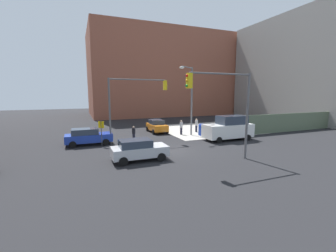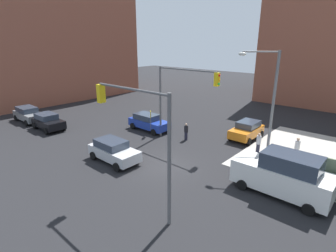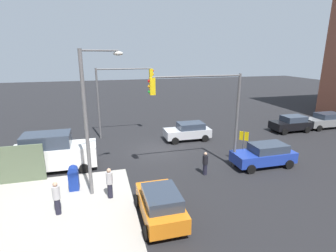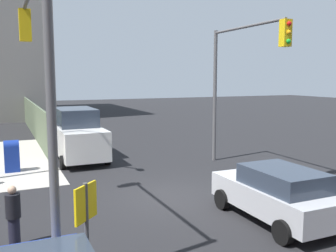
# 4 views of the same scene
# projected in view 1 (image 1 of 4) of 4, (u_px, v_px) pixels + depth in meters

# --- Properties ---
(ground_plane) EXTENTS (120.00, 120.00, 0.00)m
(ground_plane) POSITION_uv_depth(u_px,v_px,m) (170.00, 150.00, 19.94)
(ground_plane) COLOR black
(sidewalk_corner) EXTENTS (12.00, 12.00, 0.01)m
(sidewalk_corner) POSITION_uv_depth(u_px,v_px,m) (204.00, 129.00, 31.53)
(sidewalk_corner) COLOR #ADA89E
(sidewalk_corner) RESTS_ON ground
(construction_fence) EXTENTS (21.65, 0.12, 2.40)m
(construction_fence) POSITION_uv_depth(u_px,v_px,m) (292.00, 122.00, 29.66)
(construction_fence) COLOR #56664C
(construction_fence) RESTS_ON ground
(building_warehouse_north) EXTENTS (32.00, 18.00, 18.56)m
(building_warehouse_north) POSITION_uv_depth(u_px,v_px,m) (159.00, 75.00, 53.94)
(building_warehouse_north) COLOR #93513D
(building_warehouse_north) RESTS_ON ground
(building_loft_east) EXTENTS (20.00, 24.00, 18.55)m
(building_loft_east) POSITION_uv_depth(u_px,v_px,m) (318.00, 71.00, 43.21)
(building_loft_east) COLOR gray
(building_loft_east) RESTS_ON ground
(smokestack) EXTENTS (1.80, 1.80, 16.82)m
(smokestack) POSITION_uv_depth(u_px,v_px,m) (222.00, 79.00, 56.07)
(smokestack) COLOR brown
(smokestack) RESTS_ON ground
(traffic_signal_nw_corner) EXTENTS (6.17, 0.36, 6.50)m
(traffic_signal_nw_corner) POSITION_uv_depth(u_px,v_px,m) (133.00, 97.00, 22.61)
(traffic_signal_nw_corner) COLOR #59595B
(traffic_signal_nw_corner) RESTS_ON ground
(traffic_signal_se_corner) EXTENTS (5.32, 0.36, 6.50)m
(traffic_signal_se_corner) POSITION_uv_depth(u_px,v_px,m) (226.00, 99.00, 16.06)
(traffic_signal_se_corner) COLOR #59595B
(traffic_signal_se_corner) RESTS_ON ground
(street_lamp_corner) EXTENTS (2.36, 1.64, 8.00)m
(street_lamp_corner) POSITION_uv_depth(u_px,v_px,m) (190.00, 96.00, 26.19)
(street_lamp_corner) COLOR slate
(street_lamp_corner) RESTS_ON ground
(warning_sign_two_way) EXTENTS (0.48, 0.48, 2.40)m
(warning_sign_two_way) POSITION_uv_depth(u_px,v_px,m) (101.00, 129.00, 21.47)
(warning_sign_two_way) COLOR #4C4C4C
(warning_sign_two_way) RESTS_ON ground
(mailbox_blue) EXTENTS (0.56, 0.64, 1.43)m
(mailbox_blue) POSITION_uv_depth(u_px,v_px,m) (202.00, 129.00, 26.71)
(mailbox_blue) COLOR navy
(mailbox_blue) RESTS_ON ground
(sedan_orange) EXTENTS (2.02, 3.80, 1.62)m
(sedan_orange) POSITION_uv_depth(u_px,v_px,m) (157.00, 126.00, 28.94)
(sedan_orange) COLOR orange
(sedan_orange) RESTS_ON ground
(hatchback_silver) EXTENTS (4.16, 2.02, 1.62)m
(hatchback_silver) POSITION_uv_depth(u_px,v_px,m) (139.00, 149.00, 16.86)
(hatchback_silver) COLOR #B7BABF
(hatchback_silver) RESTS_ON ground
(hatchback_blue) EXTENTS (4.38, 2.02, 1.62)m
(hatchback_blue) POSITION_uv_depth(u_px,v_px,m) (88.00, 136.00, 21.94)
(hatchback_blue) COLOR #1E389E
(hatchback_blue) RESTS_ON ground
(van_white_delivery) EXTENTS (5.40, 2.32, 2.62)m
(van_white_delivery) POSITION_uv_depth(u_px,v_px,m) (229.00, 128.00, 24.24)
(van_white_delivery) COLOR white
(van_white_delivery) RESTS_ON ground
(pedestrian_crossing) EXTENTS (0.36, 0.36, 1.76)m
(pedestrian_crossing) POSITION_uv_depth(u_px,v_px,m) (196.00, 125.00, 29.11)
(pedestrian_crossing) COLOR #B2B2B7
(pedestrian_crossing) RESTS_ON ground
(pedestrian_waiting) EXTENTS (0.36, 0.36, 1.57)m
(pedestrian_waiting) POSITION_uv_depth(u_px,v_px,m) (134.00, 133.00, 23.86)
(pedestrian_waiting) COLOR black
(pedestrian_waiting) RESTS_ON ground
(pedestrian_walking_north) EXTENTS (0.36, 0.36, 1.76)m
(pedestrian_walking_north) POSITION_uv_depth(u_px,v_px,m) (181.00, 127.00, 27.33)
(pedestrian_walking_north) COLOR #B2B2B7
(pedestrian_walking_north) RESTS_ON ground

